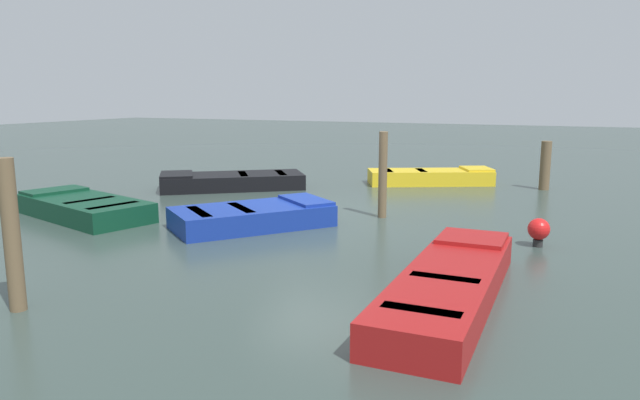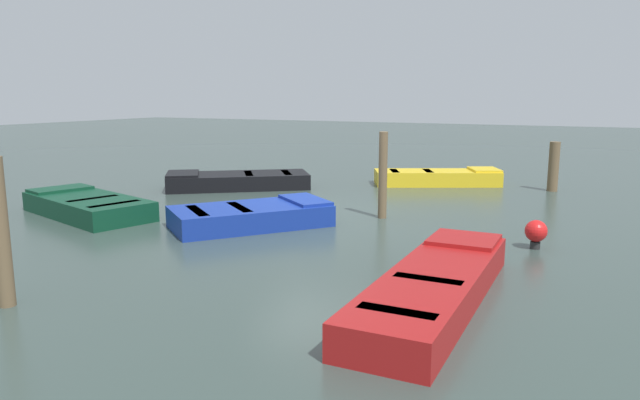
{
  "view_description": "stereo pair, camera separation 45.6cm",
  "coord_description": "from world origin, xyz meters",
  "px_view_note": "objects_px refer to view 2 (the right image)",
  "views": [
    {
      "loc": [
        10.86,
        4.83,
        2.5
      ],
      "look_at": [
        0.0,
        0.0,
        0.35
      ],
      "focal_mm": 32.77,
      "sensor_mm": 36.0,
      "label": 1
    },
    {
      "loc": [
        10.66,
        5.24,
        2.5
      ],
      "look_at": [
        0.0,
        0.0,
        0.35
      ],
      "focal_mm": 32.77,
      "sensor_mm": 36.0,
      "label": 2
    }
  ],
  "objects_px": {
    "mooring_piling_center": "(1,233)",
    "mooring_piling_mid_right": "(383,175)",
    "mooring_piling_mid_left": "(554,167)",
    "marker_buoy": "(536,232)",
    "rowboat_dark_green": "(87,205)",
    "rowboat_red": "(435,285)",
    "rowboat_black": "(237,180)",
    "rowboat_yellow": "(438,177)",
    "rowboat_blue": "(252,215)"
  },
  "relations": [
    {
      "from": "rowboat_red",
      "to": "mooring_piling_center",
      "type": "xyz_separation_m",
      "value": [
        2.4,
        -4.58,
        0.69
      ]
    },
    {
      "from": "rowboat_blue",
      "to": "rowboat_black",
      "type": "distance_m",
      "value": 4.72
    },
    {
      "from": "rowboat_red",
      "to": "marker_buoy",
      "type": "xyz_separation_m",
      "value": [
        -3.19,
        0.81,
        0.07
      ]
    },
    {
      "from": "rowboat_blue",
      "to": "rowboat_dark_green",
      "type": "relative_size",
      "value": 0.92
    },
    {
      "from": "marker_buoy",
      "to": "rowboat_black",
      "type": "bearing_deg",
      "value": -111.22
    },
    {
      "from": "rowboat_yellow",
      "to": "rowboat_blue",
      "type": "bearing_deg",
      "value": -131.66
    },
    {
      "from": "rowboat_black",
      "to": "mooring_piling_mid_left",
      "type": "xyz_separation_m",
      "value": [
        -3.26,
        7.7,
        0.43
      ]
    },
    {
      "from": "rowboat_yellow",
      "to": "mooring_piling_mid_left",
      "type": "relative_size",
      "value": 2.74
    },
    {
      "from": "mooring_piling_center",
      "to": "rowboat_blue",
      "type": "bearing_deg",
      "value": 176.58
    },
    {
      "from": "rowboat_dark_green",
      "to": "mooring_piling_center",
      "type": "distance_m",
      "value": 5.47
    },
    {
      "from": "mooring_piling_mid_left",
      "to": "mooring_piling_center",
      "type": "relative_size",
      "value": 0.72
    },
    {
      "from": "mooring_piling_mid_right",
      "to": "rowboat_blue",
      "type": "bearing_deg",
      "value": -47.28
    },
    {
      "from": "rowboat_red",
      "to": "mooring_piling_center",
      "type": "distance_m",
      "value": 5.21
    },
    {
      "from": "rowboat_black",
      "to": "rowboat_blue",
      "type": "bearing_deg",
      "value": 91.04
    },
    {
      "from": "rowboat_red",
      "to": "rowboat_dark_green",
      "type": "distance_m",
      "value": 8.15
    },
    {
      "from": "rowboat_blue",
      "to": "mooring_piling_mid_left",
      "type": "distance_m",
      "value": 8.52
    },
    {
      "from": "rowboat_yellow",
      "to": "mooring_piling_mid_left",
      "type": "height_order",
      "value": "mooring_piling_mid_left"
    },
    {
      "from": "marker_buoy",
      "to": "mooring_piling_center",
      "type": "bearing_deg",
      "value": -43.97
    },
    {
      "from": "rowboat_red",
      "to": "rowboat_dark_green",
      "type": "xyz_separation_m",
      "value": [
        -1.88,
        -7.93,
        0.0
      ]
    },
    {
      "from": "mooring_piling_mid_left",
      "to": "marker_buoy",
      "type": "distance_m",
      "value": 6.38
    },
    {
      "from": "rowboat_blue",
      "to": "rowboat_dark_green",
      "type": "height_order",
      "value": "same"
    },
    {
      "from": "mooring_piling_center",
      "to": "mooring_piling_mid_right",
      "type": "relative_size",
      "value": 1.02
    },
    {
      "from": "mooring_piling_mid_left",
      "to": "marker_buoy",
      "type": "bearing_deg",
      "value": 2.44
    },
    {
      "from": "mooring_piling_mid_right",
      "to": "marker_buoy",
      "type": "xyz_separation_m",
      "value": [
        1.19,
        3.11,
        -0.6
      ]
    },
    {
      "from": "rowboat_yellow",
      "to": "mooring_piling_mid_left",
      "type": "distance_m",
      "value": 3.03
    },
    {
      "from": "rowboat_dark_green",
      "to": "mooring_piling_mid_left",
      "type": "relative_size",
      "value": 2.69
    },
    {
      "from": "rowboat_dark_green",
      "to": "mooring_piling_mid_right",
      "type": "distance_m",
      "value": 6.2
    },
    {
      "from": "mooring_piling_mid_left",
      "to": "rowboat_black",
      "type": "bearing_deg",
      "value": -67.04
    },
    {
      "from": "rowboat_black",
      "to": "rowboat_dark_green",
      "type": "relative_size",
      "value": 1.11
    },
    {
      "from": "mooring_piling_mid_left",
      "to": "marker_buoy",
      "type": "xyz_separation_m",
      "value": [
        6.36,
        0.27,
        -0.36
      ]
    },
    {
      "from": "rowboat_black",
      "to": "mooring_piling_mid_left",
      "type": "relative_size",
      "value": 2.99
    },
    {
      "from": "rowboat_black",
      "to": "mooring_piling_mid_left",
      "type": "distance_m",
      "value": 8.38
    },
    {
      "from": "mooring_piling_mid_left",
      "to": "mooring_piling_center",
      "type": "xyz_separation_m",
      "value": [
        11.95,
        -5.12,
        0.25
      ]
    },
    {
      "from": "rowboat_yellow",
      "to": "rowboat_red",
      "type": "xyz_separation_m",
      "value": [
        9.29,
        2.44,
        -0.0
      ]
    },
    {
      "from": "rowboat_dark_green",
      "to": "marker_buoy",
      "type": "relative_size",
      "value": 7.25
    },
    {
      "from": "rowboat_yellow",
      "to": "rowboat_dark_green",
      "type": "distance_m",
      "value": 9.22
    },
    {
      "from": "rowboat_blue",
      "to": "mooring_piling_center",
      "type": "height_order",
      "value": "mooring_piling_center"
    },
    {
      "from": "mooring_piling_center",
      "to": "marker_buoy",
      "type": "bearing_deg",
      "value": 136.03
    },
    {
      "from": "rowboat_yellow",
      "to": "rowboat_black",
      "type": "distance_m",
      "value": 5.59
    },
    {
      "from": "rowboat_yellow",
      "to": "mooring_piling_center",
      "type": "relative_size",
      "value": 1.97
    },
    {
      "from": "mooring_piling_mid_left",
      "to": "rowboat_blue",
      "type": "bearing_deg",
      "value": -34.53
    },
    {
      "from": "mooring_piling_mid_left",
      "to": "mooring_piling_center",
      "type": "height_order",
      "value": "mooring_piling_center"
    },
    {
      "from": "rowboat_red",
      "to": "marker_buoy",
      "type": "height_order",
      "value": "marker_buoy"
    },
    {
      "from": "mooring_piling_center",
      "to": "rowboat_red",
      "type": "bearing_deg",
      "value": 117.63
    },
    {
      "from": "mooring_piling_mid_right",
      "to": "mooring_piling_center",
      "type": "bearing_deg",
      "value": -18.61
    },
    {
      "from": "rowboat_black",
      "to": "rowboat_yellow",
      "type": "bearing_deg",
      "value": 175.95
    },
    {
      "from": "rowboat_red",
      "to": "mooring_piling_mid_left",
      "type": "distance_m",
      "value": 9.58
    },
    {
      "from": "rowboat_dark_green",
      "to": "mooring_piling_mid_left",
      "type": "distance_m",
      "value": 11.44
    },
    {
      "from": "mooring_piling_center",
      "to": "rowboat_dark_green",
      "type": "bearing_deg",
      "value": -141.88
    },
    {
      "from": "mooring_piling_mid_right",
      "to": "rowboat_yellow",
      "type": "bearing_deg",
      "value": -178.26
    }
  ]
}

